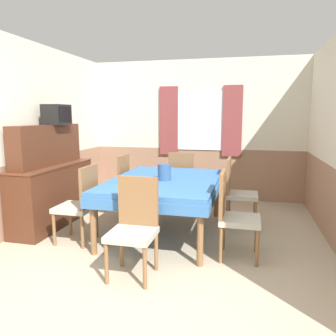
% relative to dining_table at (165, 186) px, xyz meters
% --- Properties ---
extents(ground_plane, '(16.00, 16.00, 0.00)m').
position_rel_dining_table_xyz_m(ground_plane, '(0.09, -1.91, -0.64)').
color(ground_plane, tan).
extents(wall_back, '(4.38, 0.09, 2.60)m').
position_rel_dining_table_xyz_m(wall_back, '(0.10, 2.03, 0.67)').
color(wall_back, silver).
rests_on(wall_back, ground_plane).
extents(wall_left, '(0.05, 4.32, 2.60)m').
position_rel_dining_table_xyz_m(wall_left, '(-1.92, 0.05, 0.66)').
color(wall_left, silver).
rests_on(wall_left, ground_plane).
extents(dining_table, '(1.41, 1.97, 0.74)m').
position_rel_dining_table_xyz_m(dining_table, '(0.00, 0.00, 0.00)').
color(dining_table, '#386BA8').
rests_on(dining_table, ground_plane).
extents(chair_right_far, '(0.44, 0.44, 0.97)m').
position_rel_dining_table_xyz_m(chair_right_far, '(0.93, 0.58, -0.13)').
color(chair_right_far, brown).
rests_on(chair_right_far, ground_plane).
extents(chair_right_near, '(0.44, 0.44, 0.97)m').
position_rel_dining_table_xyz_m(chair_right_near, '(0.93, -0.58, -0.13)').
color(chair_right_near, brown).
rests_on(chair_right_near, ground_plane).
extents(chair_left_far, '(0.44, 0.44, 0.97)m').
position_rel_dining_table_xyz_m(chair_left_far, '(-0.93, 0.58, -0.13)').
color(chair_left_far, brown).
rests_on(chair_left_far, ground_plane).
extents(chair_head_near, '(0.44, 0.44, 0.97)m').
position_rel_dining_table_xyz_m(chair_head_near, '(0.00, -1.21, -0.13)').
color(chair_head_near, brown).
rests_on(chair_head_near, ground_plane).
extents(chair_head_window, '(0.44, 0.44, 0.97)m').
position_rel_dining_table_xyz_m(chair_head_window, '(0.00, 1.21, -0.13)').
color(chair_head_window, brown).
rests_on(chair_head_window, ground_plane).
extents(chair_left_near, '(0.44, 0.44, 0.97)m').
position_rel_dining_table_xyz_m(chair_left_near, '(-0.93, -0.58, -0.13)').
color(chair_left_near, brown).
rests_on(chair_left_near, ground_plane).
extents(sideboard, '(0.46, 1.57, 1.45)m').
position_rel_dining_table_xyz_m(sideboard, '(-1.67, -0.05, -0.02)').
color(sideboard, '#4C2819').
rests_on(sideboard, ground_plane).
extents(tv, '(0.29, 0.37, 0.29)m').
position_rel_dining_table_xyz_m(tv, '(-1.64, 0.11, 0.95)').
color(tv, black).
rests_on(tv, sideboard).
extents(vase, '(0.17, 0.17, 0.21)m').
position_rel_dining_table_xyz_m(vase, '(0.02, -0.07, 0.21)').
color(vase, '#335684').
rests_on(vase, dining_table).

